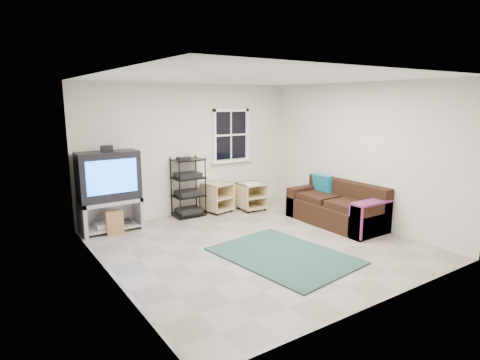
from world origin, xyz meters
TOP-DOWN VIEW (x-y plane):
  - room at (0.95, 2.27)m, footprint 4.60×4.62m
  - tv_unit at (-1.73, 2.02)m, footprint 1.03×0.52m
  - av_rack at (-0.18, 2.06)m, footprint 0.60×0.43m
  - side_table_left at (0.45, 2.06)m, footprint 0.60×0.60m
  - side_table_right at (1.13, 1.78)m, footprint 0.55×0.56m
  - sofa at (1.89, 0.08)m, footprint 0.83×1.88m
  - shag_rug at (0.03, -0.61)m, footprint 1.70×2.18m
  - paper_bag at (-1.74, 1.80)m, footprint 0.30×0.20m

SIDE VIEW (x-z plane):
  - shag_rug at x=0.03m, z-range 0.00..0.02m
  - paper_bag at x=-1.74m, z-range 0.00..0.41m
  - sofa at x=1.89m, z-range -0.13..0.73m
  - side_table_left at x=0.45m, z-range 0.02..0.62m
  - side_table_right at x=1.13m, z-range 0.03..0.63m
  - av_rack at x=-0.18m, z-range -0.08..1.11m
  - tv_unit at x=-1.73m, z-range 0.07..1.59m
  - room at x=0.95m, z-range -0.82..3.78m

